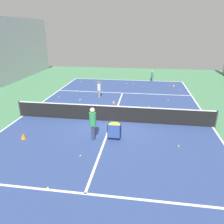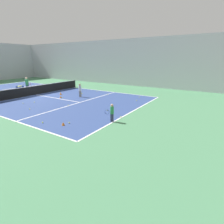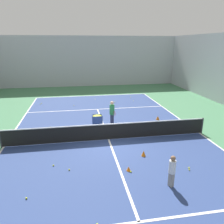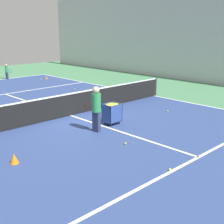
% 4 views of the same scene
% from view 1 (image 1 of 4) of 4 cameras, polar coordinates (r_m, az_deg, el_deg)
% --- Properties ---
extents(ground_plane, '(36.76, 36.76, 0.00)m').
position_cam_1_polar(ground_plane, '(12.59, -0.00, -2.43)').
color(ground_plane, '#477F56').
extents(court_playing_area, '(11.06, 21.77, 0.00)m').
position_cam_1_polar(court_playing_area, '(12.59, -0.00, -2.42)').
color(court_playing_area, navy).
rests_on(court_playing_area, ground).
extents(line_baseline_near, '(11.06, 0.10, 0.00)m').
position_cam_1_polar(line_baseline_near, '(22.94, 4.01, 8.31)').
color(line_baseline_near, white).
rests_on(line_baseline_near, ground).
extents(line_sideline_left, '(0.10, 21.77, 0.00)m').
position_cam_1_polar(line_sideline_left, '(13.06, 24.81, -3.59)').
color(line_sideline_left, white).
rests_on(line_sideline_left, ground).
extents(line_sideline_right, '(0.10, 21.77, 0.00)m').
position_cam_1_polar(line_sideline_right, '(14.41, -22.30, -0.96)').
color(line_sideline_right, white).
rests_on(line_sideline_right, ground).
extents(line_service_near, '(11.06, 0.10, 0.00)m').
position_cam_1_polar(line_service_near, '(18.20, 2.76, 5.00)').
color(line_service_near, white).
rests_on(line_service_near, ground).
extents(line_service_far, '(11.06, 0.10, 0.00)m').
position_cam_1_polar(line_service_far, '(7.58, -7.06, -20.42)').
color(line_service_far, white).
rests_on(line_service_far, ground).
extents(line_centre_service, '(0.10, 11.97, 0.00)m').
position_cam_1_polar(line_centre_service, '(12.59, -0.00, -2.41)').
color(line_centre_service, white).
rests_on(line_centre_service, ground).
extents(tennis_net, '(11.36, 0.10, 0.95)m').
position_cam_1_polar(tennis_net, '(12.41, -0.00, -0.33)').
color(tennis_net, '#2D2D33').
rests_on(tennis_net, ground).
extents(player_near_baseline, '(0.33, 0.53, 1.06)m').
position_cam_1_polar(player_near_baseline, '(22.65, 10.40, 9.42)').
color(player_near_baseline, '#2D3351').
rests_on(player_near_baseline, ground).
extents(coach_at_net, '(0.38, 0.66, 1.61)m').
position_cam_1_polar(coach_at_net, '(10.28, -5.05, -2.48)').
color(coach_at_net, '#2D3351').
rests_on(coach_at_net, ground).
extents(child_midcourt, '(0.33, 0.33, 1.27)m').
position_cam_1_polar(child_midcourt, '(16.84, -3.41, 6.22)').
color(child_midcourt, gray).
rests_on(child_midcourt, ground).
extents(ball_cart, '(0.62, 0.48, 0.81)m').
position_cam_1_polar(ball_cart, '(10.47, 0.63, -4.07)').
color(ball_cart, '#2D478C').
rests_on(ball_cart, ground).
extents(training_cone_0, '(0.18, 0.18, 0.20)m').
position_cam_1_polar(training_cone_0, '(15.60, 0.46, 2.65)').
color(training_cone_0, orange).
rests_on(training_cone_0, ground).
extents(training_cone_1, '(0.16, 0.16, 0.20)m').
position_cam_1_polar(training_cone_1, '(21.04, 15.85, 6.70)').
color(training_cone_1, orange).
rests_on(training_cone_1, ground).
extents(training_cone_2, '(0.21, 0.21, 0.28)m').
position_cam_1_polar(training_cone_2, '(14.71, -4.04, 1.62)').
color(training_cone_2, orange).
rests_on(training_cone_2, ground).
extents(training_cone_3, '(0.24, 0.24, 0.28)m').
position_cam_1_polar(training_cone_3, '(11.44, -22.15, -5.84)').
color(training_cone_3, orange).
rests_on(training_cone_3, ground).
extents(tennis_ball_1, '(0.07, 0.07, 0.07)m').
position_cam_1_polar(tennis_ball_1, '(7.98, -16.44, -18.48)').
color(tennis_ball_1, yellow).
rests_on(tennis_ball_1, ground).
extents(tennis_ball_2, '(0.07, 0.07, 0.07)m').
position_cam_1_polar(tennis_ball_2, '(16.52, -8.14, 3.25)').
color(tennis_ball_2, yellow).
rests_on(tennis_ball_2, ground).
extents(tennis_ball_3, '(0.07, 0.07, 0.07)m').
position_cam_1_polar(tennis_ball_3, '(15.76, 0.29, 2.59)').
color(tennis_ball_3, yellow).
rests_on(tennis_ball_3, ground).
extents(tennis_ball_4, '(0.07, 0.07, 0.07)m').
position_cam_1_polar(tennis_ball_4, '(9.38, -8.26, -11.22)').
color(tennis_ball_4, yellow).
rests_on(tennis_ball_4, ground).
extents(tennis_ball_6, '(0.07, 0.07, 0.07)m').
position_cam_1_polar(tennis_ball_6, '(17.59, -13.67, 3.95)').
color(tennis_ball_6, yellow).
rests_on(tennis_ball_6, ground).
extents(tennis_ball_8, '(0.07, 0.07, 0.07)m').
position_cam_1_polar(tennis_ball_8, '(22.83, 7.94, 8.19)').
color(tennis_ball_8, yellow).
rests_on(tennis_ball_8, ground).
extents(tennis_ball_9, '(0.07, 0.07, 0.07)m').
position_cam_1_polar(tennis_ball_9, '(22.29, -8.17, 7.87)').
color(tennis_ball_9, yellow).
rests_on(tennis_ball_9, ground).
extents(tennis_ball_10, '(0.07, 0.07, 0.07)m').
position_cam_1_polar(tennis_ball_10, '(14.67, 12.31, 0.68)').
color(tennis_ball_10, yellow).
rests_on(tennis_ball_10, ground).
extents(tennis_ball_13, '(0.07, 0.07, 0.07)m').
position_cam_1_polar(tennis_ball_13, '(16.41, -8.46, 3.12)').
color(tennis_ball_13, yellow).
rests_on(tennis_ball_13, ground).
extents(tennis_ball_14, '(0.07, 0.07, 0.07)m').
position_cam_1_polar(tennis_ball_14, '(21.05, 14.71, 6.62)').
color(tennis_ball_14, yellow).
rests_on(tennis_ball_14, ground).
extents(tennis_ball_15, '(0.07, 0.07, 0.07)m').
position_cam_1_polar(tennis_ball_15, '(15.07, 9.59, 1.42)').
color(tennis_ball_15, yellow).
rests_on(tennis_ball_15, ground).
extents(tennis_ball_17, '(0.07, 0.07, 0.07)m').
position_cam_1_polar(tennis_ball_17, '(10.42, 17.01, -8.47)').
color(tennis_ball_17, yellow).
rests_on(tennis_ball_17, ground).
extents(tennis_ball_18, '(0.07, 0.07, 0.07)m').
position_cam_1_polar(tennis_ball_18, '(21.33, 5.73, 7.38)').
color(tennis_ball_18, yellow).
rests_on(tennis_ball_18, ground).
extents(tennis_ball_19, '(0.07, 0.07, 0.07)m').
position_cam_1_polar(tennis_ball_19, '(21.31, 3.85, 7.43)').
color(tennis_ball_19, yellow).
rests_on(tennis_ball_19, ground).
extents(tennis_ball_20, '(0.07, 0.07, 0.07)m').
position_cam_1_polar(tennis_ball_20, '(19.08, -9.03, 5.61)').
color(tennis_ball_20, yellow).
rests_on(tennis_ball_20, ground).
extents(tennis_ball_21, '(0.07, 0.07, 0.07)m').
position_cam_1_polar(tennis_ball_21, '(19.88, 17.32, 5.53)').
color(tennis_ball_21, yellow).
rests_on(tennis_ball_21, ground).
extents(tennis_ball_23, '(0.07, 0.07, 0.07)m').
position_cam_1_polar(tennis_ball_23, '(16.66, 14.46, 2.94)').
color(tennis_ball_23, yellow).
rests_on(tennis_ball_23, ground).
extents(tennis_ball_24, '(0.07, 0.07, 0.07)m').
position_cam_1_polar(tennis_ball_24, '(22.30, -4.19, 8.03)').
color(tennis_ball_24, yellow).
rests_on(tennis_ball_24, ground).
extents(tennis_ball_26, '(0.07, 0.07, 0.07)m').
position_cam_1_polar(tennis_ball_26, '(18.04, 6.72, 4.83)').
color(tennis_ball_26, yellow).
rests_on(tennis_ball_26, ground).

